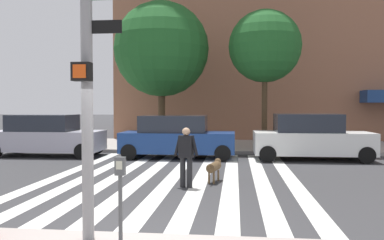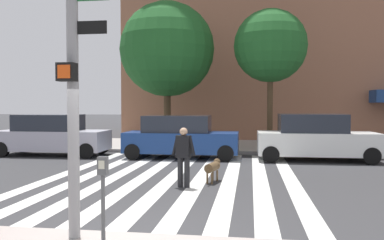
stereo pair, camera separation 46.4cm
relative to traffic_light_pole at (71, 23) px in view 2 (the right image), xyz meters
The scene contains 12 objects.
ground_plane 7.30m from the traffic_light_pole, 84.34° to the left, with size 160.00×160.00×0.00m, color #353538.
sidewalk_far 15.69m from the traffic_light_pole, 87.64° to the left, with size 80.00×6.00×0.15m, color #A59E99.
crosswalk_stripes 7.28m from the traffic_light_pole, 86.81° to the left, with size 7.65×11.26×0.01m.
traffic_light_pole is the anchor object (origin of this frame).
parking_meter_curbside 2.61m from the traffic_light_pole, 31.99° to the right, with size 0.14×0.11×1.36m.
parked_car_near_curb 12.62m from the traffic_light_pole, 119.33° to the left, with size 4.85×1.99×1.83m.
parked_car_behind_first 11.08m from the traffic_light_pole, 91.05° to the left, with size 4.80×1.95×1.81m.
parked_car_third_in_line 12.30m from the traffic_light_pole, 63.52° to the left, with size 4.73×2.05×1.89m.
street_tree_nearest 14.47m from the traffic_light_pole, 96.05° to the left, with size 4.88×4.88×7.43m.
street_tree_middle 14.14m from the traffic_light_pole, 74.81° to the left, with size 3.50×3.50×6.69m.
pedestrian_dog_walker 5.53m from the traffic_light_pole, 78.78° to the left, with size 0.70×0.32×1.64m.
dog_on_leash 6.65m from the traffic_light_pole, 73.52° to the left, with size 0.43×1.09×0.65m.
Camera 2 is at (2.11, -6.24, 2.25)m, focal length 37.02 mm.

